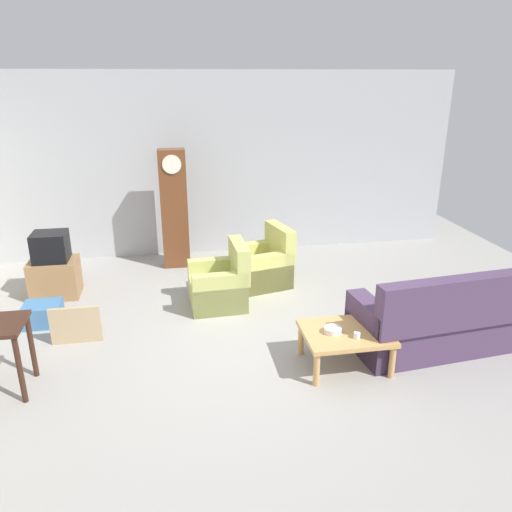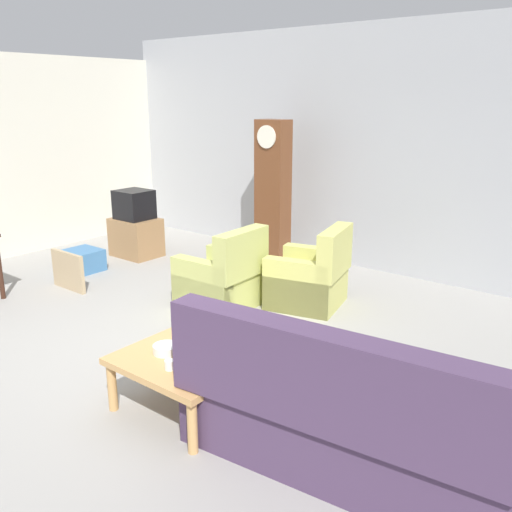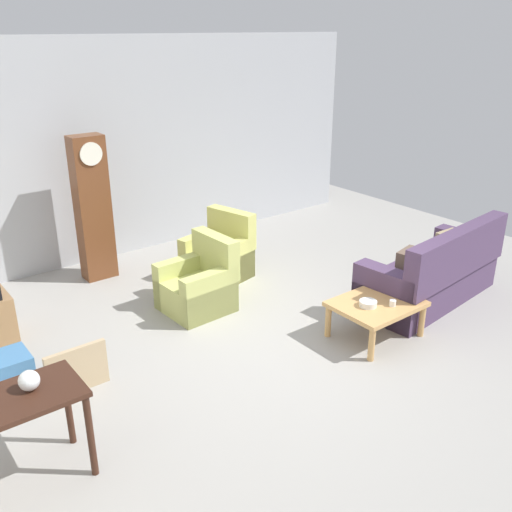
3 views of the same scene
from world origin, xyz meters
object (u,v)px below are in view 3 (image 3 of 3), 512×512
(armchair_olive_far, at_px, (219,257))
(cup_blue_rimmed, at_px, (399,291))
(grandfather_clock, at_px, (93,209))
(glass_dome_cloche, at_px, (29,381))
(couch_floral, at_px, (433,275))
(cup_white_porcelain, at_px, (393,303))
(coffee_table_wood, at_px, (376,307))
(storage_box_blue, at_px, (6,370))
(armchair_olive_near, at_px, (199,286))
(framed_picture_leaning, at_px, (77,370))
(bowl_white_stacked, at_px, (368,304))

(armchair_olive_far, xyz_separation_m, cup_blue_rimmed, (0.82, -2.48, 0.17))
(grandfather_clock, height_order, glass_dome_cloche, grandfather_clock)
(couch_floral, relative_size, grandfather_clock, 1.09)
(cup_white_porcelain, bearing_deg, coffee_table_wood, 109.05)
(grandfather_clock, relative_size, storage_box_blue, 4.22)
(armchair_olive_near, bearing_deg, armchair_olive_far, 40.78)
(coffee_table_wood, relative_size, grandfather_clock, 0.48)
(glass_dome_cloche, bearing_deg, grandfather_clock, 60.05)
(armchair_olive_near, height_order, glass_dome_cloche, glass_dome_cloche)
(armchair_olive_near, xyz_separation_m, framed_picture_leaning, (-1.87, -0.76, -0.07))
(armchair_olive_far, relative_size, cup_blue_rimmed, 11.37)
(armchair_olive_far, bearing_deg, cup_white_porcelain, -78.76)
(cup_blue_rimmed, xyz_separation_m, bowl_white_stacked, (-0.52, 0.02, -0.01))
(storage_box_blue, distance_m, cup_blue_rimmed, 4.30)
(couch_floral, distance_m, cup_white_porcelain, 1.27)
(couch_floral, bearing_deg, framed_picture_leaning, 168.54)
(grandfather_clock, bearing_deg, cup_white_porcelain, -63.25)
(framed_picture_leaning, relative_size, cup_white_porcelain, 8.30)
(storage_box_blue, bearing_deg, armchair_olive_far, 14.77)
(storage_box_blue, distance_m, cup_white_porcelain, 4.09)
(couch_floral, relative_size, bowl_white_stacked, 11.18)
(armchair_olive_far, relative_size, glass_dome_cloche, 5.97)
(glass_dome_cloche, bearing_deg, armchair_olive_far, 35.04)
(armchair_olive_near, bearing_deg, bowl_white_stacked, -59.87)
(glass_dome_cloche, height_order, cup_blue_rimmed, glass_dome_cloche)
(cup_blue_rimmed, bearing_deg, coffee_table_wood, 175.79)
(framed_picture_leaning, distance_m, glass_dome_cloche, 1.26)
(couch_floral, bearing_deg, armchair_olive_far, 127.22)
(armchair_olive_far, distance_m, coffee_table_wood, 2.50)
(coffee_table_wood, bearing_deg, cup_blue_rimmed, -4.21)
(armchair_olive_near, xyz_separation_m, armchair_olive_far, (0.75, 0.65, 0.00))
(coffee_table_wood, height_order, cup_white_porcelain, cup_white_porcelain)
(armchair_olive_near, relative_size, coffee_table_wood, 0.96)
(couch_floral, distance_m, bowl_white_stacked, 1.45)
(armchair_olive_far, distance_m, storage_box_blue, 3.24)
(armchair_olive_near, bearing_deg, glass_dome_cloche, -146.86)
(coffee_table_wood, relative_size, bowl_white_stacked, 4.93)
(cup_white_porcelain, bearing_deg, cup_blue_rimmed, 26.23)
(grandfather_clock, height_order, bowl_white_stacked, grandfather_clock)
(coffee_table_wood, height_order, glass_dome_cloche, glass_dome_cloche)
(couch_floral, distance_m, cup_blue_rimmed, 0.94)
(couch_floral, bearing_deg, glass_dome_cloche, 179.97)
(armchair_olive_far, bearing_deg, cup_blue_rimmed, -71.71)
(grandfather_clock, bearing_deg, bowl_white_stacked, -65.03)
(framed_picture_leaning, height_order, cup_blue_rimmed, cup_blue_rimmed)
(armchair_olive_near, xyz_separation_m, glass_dome_cloche, (-2.51, -1.64, 0.56))
(couch_floral, distance_m, storage_box_blue, 5.09)
(grandfather_clock, bearing_deg, glass_dome_cloche, -119.95)
(storage_box_blue, xyz_separation_m, glass_dome_cloche, (-0.12, -1.46, 0.72))
(armchair_olive_near, xyz_separation_m, grandfather_clock, (-0.58, 1.70, 0.70))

